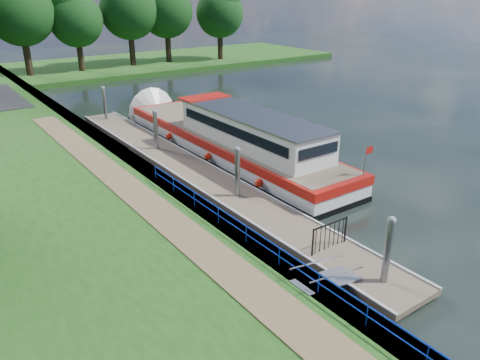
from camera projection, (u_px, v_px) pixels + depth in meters
ground at (371, 283)px, 17.08m from camera, size 160.00×160.00×0.00m
bank_edge at (136, 168)px, 26.86m from camera, size 1.10×90.00×0.78m
far_bank at (124, 65)px, 62.53m from camera, size 60.00×18.00×0.60m
footpath at (162, 215)px, 20.44m from camera, size 1.60×40.00×0.05m
blue_fence at (262, 240)px, 17.36m from camera, size 0.04×18.04×0.72m
pontoon at (192, 172)px, 26.80m from camera, size 2.50×30.00×0.56m
mooring_piles at (192, 154)px, 26.38m from camera, size 0.30×27.30×3.55m
gangway at (326, 280)px, 16.23m from camera, size 2.58×1.00×0.92m
gate_panel at (330, 232)px, 18.30m from camera, size 1.85×0.05×1.15m
barge at (224, 137)px, 29.95m from camera, size 4.36×21.15×4.78m
horizon_trees at (8, 8)px, 49.82m from camera, size 54.38×10.03×12.87m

